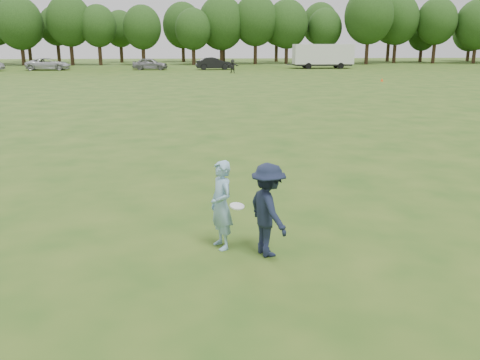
{
  "coord_description": "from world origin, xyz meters",
  "views": [
    {
      "loc": [
        -0.92,
        -8.42,
        3.83
      ],
      "look_at": [
        -0.13,
        1.38,
        1.1
      ],
      "focal_mm": 38.0,
      "sensor_mm": 36.0,
      "label": 1
    }
  ],
  "objects_px": {
    "cargo_trailer": "(323,55)",
    "field_cone": "(382,80)",
    "player_far_d": "(233,66)",
    "car_c": "(48,64)",
    "thrower": "(221,205)",
    "defender": "(268,210)",
    "car_e": "(150,64)",
    "car_f": "(214,64)"
  },
  "relations": [
    {
      "from": "car_c",
      "to": "car_e",
      "type": "bearing_deg",
      "value": -93.88
    },
    {
      "from": "cargo_trailer",
      "to": "car_c",
      "type": "bearing_deg",
      "value": -178.09
    },
    {
      "from": "player_far_d",
      "to": "car_e",
      "type": "bearing_deg",
      "value": 155.5
    },
    {
      "from": "car_c",
      "to": "car_f",
      "type": "distance_m",
      "value": 21.27
    },
    {
      "from": "field_cone",
      "to": "defender",
      "type": "bearing_deg",
      "value": -112.48
    },
    {
      "from": "player_far_d",
      "to": "field_cone",
      "type": "height_order",
      "value": "player_far_d"
    },
    {
      "from": "thrower",
      "to": "cargo_trailer",
      "type": "height_order",
      "value": "cargo_trailer"
    },
    {
      "from": "thrower",
      "to": "car_f",
      "type": "distance_m",
      "value": 58.95
    },
    {
      "from": "player_far_d",
      "to": "field_cone",
      "type": "xyz_separation_m",
      "value": [
        13.23,
        -13.45,
        -0.65
      ]
    },
    {
      "from": "car_e",
      "to": "field_cone",
      "type": "bearing_deg",
      "value": -125.51
    },
    {
      "from": "car_e",
      "to": "cargo_trailer",
      "type": "bearing_deg",
      "value": -80.27
    },
    {
      "from": "player_far_d",
      "to": "car_f",
      "type": "bearing_deg",
      "value": 116.53
    },
    {
      "from": "car_f",
      "to": "cargo_trailer",
      "type": "xyz_separation_m",
      "value": [
        14.82,
        1.72,
        0.99
      ]
    },
    {
      "from": "player_far_d",
      "to": "car_c",
      "type": "height_order",
      "value": "player_far_d"
    },
    {
      "from": "thrower",
      "to": "field_cone",
      "type": "distance_m",
      "value": 41.9
    },
    {
      "from": "thrower",
      "to": "field_cone",
      "type": "xyz_separation_m",
      "value": [
        16.86,
        38.35,
        -0.7
      ]
    },
    {
      "from": "car_e",
      "to": "field_cone",
      "type": "distance_m",
      "value": 31.38
    },
    {
      "from": "thrower",
      "to": "player_far_d",
      "type": "xyz_separation_m",
      "value": [
        3.63,
        51.8,
        -0.05
      ]
    },
    {
      "from": "cargo_trailer",
      "to": "field_cone",
      "type": "bearing_deg",
      "value": -89.07
    },
    {
      "from": "thrower",
      "to": "defender",
      "type": "height_order",
      "value": "defender"
    },
    {
      "from": "defender",
      "to": "car_c",
      "type": "distance_m",
      "value": 63.23
    },
    {
      "from": "car_e",
      "to": "cargo_trailer",
      "type": "height_order",
      "value": "cargo_trailer"
    },
    {
      "from": "car_c",
      "to": "field_cone",
      "type": "xyz_separation_m",
      "value": [
        36.45,
        -21.1,
        -0.61
      ]
    },
    {
      "from": "field_cone",
      "to": "cargo_trailer",
      "type": "relative_size",
      "value": 0.03
    },
    {
      "from": "car_f",
      "to": "player_far_d",
      "type": "bearing_deg",
      "value": -169.75
    },
    {
      "from": "defender",
      "to": "car_c",
      "type": "height_order",
      "value": "defender"
    },
    {
      "from": "player_far_d",
      "to": "car_f",
      "type": "relative_size",
      "value": 0.34
    },
    {
      "from": "player_far_d",
      "to": "cargo_trailer",
      "type": "distance_m",
      "value": 15.65
    },
    {
      "from": "car_c",
      "to": "field_cone",
      "type": "bearing_deg",
      "value": -122.67
    },
    {
      "from": "car_f",
      "to": "car_e",
      "type": "bearing_deg",
      "value": 83.31
    },
    {
      "from": "defender",
      "to": "car_e",
      "type": "relative_size",
      "value": 0.38
    },
    {
      "from": "thrower",
      "to": "car_f",
      "type": "relative_size",
      "value": 0.36
    },
    {
      "from": "car_c",
      "to": "defender",
      "type": "bearing_deg",
      "value": -163.77
    },
    {
      "from": "field_cone",
      "to": "cargo_trailer",
      "type": "xyz_separation_m",
      "value": [
        -0.36,
        22.3,
        1.63
      ]
    },
    {
      "from": "car_e",
      "to": "cargo_trailer",
      "type": "xyz_separation_m",
      "value": [
        23.11,
        1.49,
        1.01
      ]
    },
    {
      "from": "thrower",
      "to": "cargo_trailer",
      "type": "bearing_deg",
      "value": 142.27
    },
    {
      "from": "defender",
      "to": "field_cone",
      "type": "distance_m",
      "value": 41.93
    },
    {
      "from": "field_cone",
      "to": "car_e",
      "type": "bearing_deg",
      "value": 138.45
    },
    {
      "from": "car_c",
      "to": "field_cone",
      "type": "height_order",
      "value": "car_c"
    },
    {
      "from": "thrower",
      "to": "car_e",
      "type": "distance_m",
      "value": 59.53
    },
    {
      "from": "player_far_d",
      "to": "car_c",
      "type": "relative_size",
      "value": 0.29
    },
    {
      "from": "thrower",
      "to": "car_c",
      "type": "xyz_separation_m",
      "value": [
        -19.59,
        59.45,
        -0.08
      ]
    }
  ]
}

